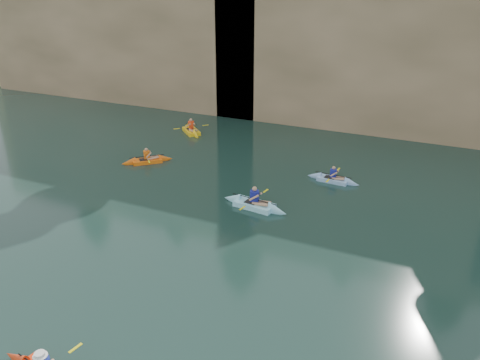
% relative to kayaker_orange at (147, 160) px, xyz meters
% --- Properties ---
extents(ground, '(160.00, 160.00, 0.00)m').
position_rel_kayaker_orange_xyz_m(ground, '(9.09, -11.14, -0.13)').
color(ground, black).
rests_on(ground, ground).
extents(cliff, '(70.00, 16.00, 12.00)m').
position_rel_kayaker_orange_xyz_m(cliff, '(9.09, 18.86, 5.87)').
color(cliff, tan).
rests_on(cliff, ground).
extents(cliff_slab_west, '(26.00, 2.40, 10.56)m').
position_rel_kayaker_orange_xyz_m(cliff_slab_west, '(-10.91, 11.46, 5.15)').
color(cliff_slab_west, tan).
rests_on(cliff_slab_west, ground).
extents(cliff_slab_center, '(24.00, 2.40, 11.40)m').
position_rel_kayaker_orange_xyz_m(cliff_slab_center, '(11.09, 11.46, 5.57)').
color(cliff_slab_center, tan).
rests_on(cliff_slab_center, ground).
extents(sea_cave_west, '(4.50, 1.00, 4.00)m').
position_rel_kayaker_orange_xyz_m(sea_cave_west, '(-8.91, 10.81, 1.87)').
color(sea_cave_west, black).
rests_on(sea_cave_west, ground).
extents(sea_cave_center, '(3.50, 1.00, 3.20)m').
position_rel_kayaker_orange_xyz_m(sea_cave_center, '(5.09, 10.81, 1.47)').
color(sea_cave_center, black).
rests_on(sea_cave_center, ground).
extents(kayaker_orange, '(2.54, 2.44, 1.09)m').
position_rel_kayaker_orange_xyz_m(kayaker_orange, '(0.00, 0.00, 0.00)').
color(kayaker_orange, orange).
rests_on(kayaker_orange, ground).
extents(kayaker_ltblue_near, '(3.33, 2.51, 1.29)m').
position_rel_kayaker_orange_xyz_m(kayaker_ltblue_near, '(7.72, -2.64, 0.02)').
color(kayaker_ltblue_near, '#98E7FF').
rests_on(kayaker_ltblue_near, ground).
extents(kayaker_yellow, '(2.75, 2.59, 1.24)m').
position_rel_kayaker_orange_xyz_m(kayaker_yellow, '(-0.55, 5.85, 0.02)').
color(kayaker_yellow, yellow).
rests_on(kayaker_yellow, ground).
extents(kayaker_ltblue_mid, '(2.80, 2.10, 1.05)m').
position_rel_kayaker_orange_xyz_m(kayaker_ltblue_mid, '(10.19, 1.77, -0.00)').
color(kayaker_ltblue_mid, '#8AB7E7').
rests_on(kayaker_ltblue_mid, ground).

